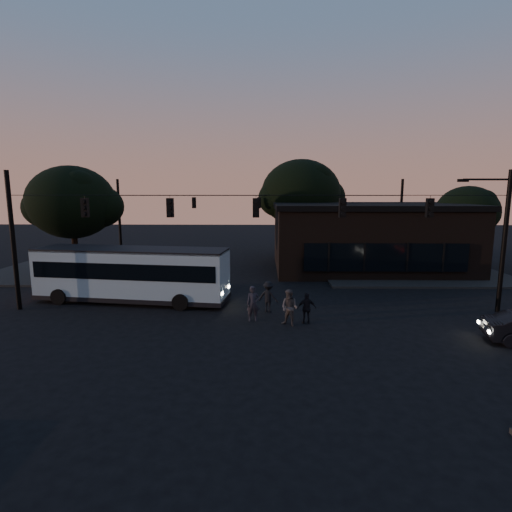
{
  "coord_description": "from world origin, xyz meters",
  "views": [
    {
      "loc": [
        0.37,
        -16.93,
        6.41
      ],
      "look_at": [
        0.0,
        4.0,
        3.0
      ],
      "focal_mm": 28.0,
      "sensor_mm": 36.0,
      "label": 1
    }
  ],
  "objects_px": {
    "pedestrian_b": "(289,308)",
    "pedestrian_d": "(268,297)",
    "pedestrian_c": "(307,308)",
    "bus": "(132,272)",
    "building": "(367,236)",
    "pedestrian_a": "(253,304)"
  },
  "relations": [
    {
      "from": "pedestrian_b",
      "to": "pedestrian_d",
      "type": "height_order",
      "value": "pedestrian_b"
    },
    {
      "from": "pedestrian_c",
      "to": "pedestrian_d",
      "type": "height_order",
      "value": "pedestrian_d"
    },
    {
      "from": "pedestrian_b",
      "to": "pedestrian_c",
      "type": "relative_size",
      "value": 1.13
    },
    {
      "from": "pedestrian_d",
      "to": "bus",
      "type": "bearing_deg",
      "value": 7.58
    },
    {
      "from": "pedestrian_b",
      "to": "pedestrian_d",
      "type": "xyz_separation_m",
      "value": [
        -0.98,
        2.2,
        -0.05
      ]
    },
    {
      "from": "bus",
      "to": "pedestrian_c",
      "type": "height_order",
      "value": "bus"
    },
    {
      "from": "building",
      "to": "pedestrian_b",
      "type": "height_order",
      "value": "building"
    },
    {
      "from": "pedestrian_a",
      "to": "building",
      "type": "bearing_deg",
      "value": 49.5
    },
    {
      "from": "pedestrian_a",
      "to": "pedestrian_c",
      "type": "distance_m",
      "value": 2.66
    },
    {
      "from": "pedestrian_c",
      "to": "pedestrian_d",
      "type": "distance_m",
      "value": 2.66
    },
    {
      "from": "pedestrian_a",
      "to": "pedestrian_c",
      "type": "bearing_deg",
      "value": -15.85
    },
    {
      "from": "building",
      "to": "pedestrian_a",
      "type": "xyz_separation_m",
      "value": [
        -9.12,
        -13.72,
        -1.83
      ]
    },
    {
      "from": "pedestrian_a",
      "to": "pedestrian_d",
      "type": "bearing_deg",
      "value": 55.53
    },
    {
      "from": "building",
      "to": "pedestrian_b",
      "type": "bearing_deg",
      "value": -117.01
    },
    {
      "from": "pedestrian_b",
      "to": "pedestrian_d",
      "type": "distance_m",
      "value": 2.41
    },
    {
      "from": "pedestrian_a",
      "to": "pedestrian_b",
      "type": "xyz_separation_m",
      "value": [
        1.77,
        -0.7,
        0.0
      ]
    },
    {
      "from": "pedestrian_c",
      "to": "pedestrian_d",
      "type": "xyz_separation_m",
      "value": [
        -1.84,
        1.91,
        0.06
      ]
    },
    {
      "from": "pedestrian_b",
      "to": "pedestrian_a",
      "type": "bearing_deg",
      "value": -169.29
    },
    {
      "from": "building",
      "to": "bus",
      "type": "bearing_deg",
      "value": -147.57
    },
    {
      "from": "bus",
      "to": "pedestrian_c",
      "type": "bearing_deg",
      "value": -13.64
    },
    {
      "from": "pedestrian_a",
      "to": "pedestrian_b",
      "type": "distance_m",
      "value": 1.9
    },
    {
      "from": "building",
      "to": "pedestrian_b",
      "type": "distance_m",
      "value": 16.29
    }
  ]
}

